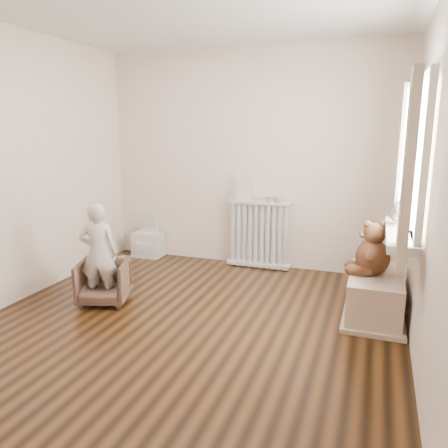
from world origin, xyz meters
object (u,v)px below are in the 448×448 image
(toy_vanity, at_px, (148,236))
(toy_bench, at_px, (375,295))
(armchair, at_px, (104,281))
(teddy_bear, at_px, (374,245))
(plush_cat, at_px, (400,212))
(child, at_px, (99,254))
(radiator, at_px, (259,236))

(toy_vanity, height_order, toy_bench, toy_vanity)
(armchair, height_order, teddy_bear, teddy_bear)
(toy_vanity, distance_m, toy_bench, 3.03)
(toy_bench, xyz_separation_m, plush_cat, (0.14, -0.14, 0.80))
(armchair, bearing_deg, plush_cat, -10.45)
(toy_vanity, relative_size, toy_bench, 0.69)
(child, xyz_separation_m, plush_cat, (2.64, 0.45, 0.49))
(toy_vanity, xyz_separation_m, plush_cat, (3.00, -1.13, 0.72))
(radiator, distance_m, toy_vanity, 1.51)
(toy_bench, height_order, teddy_bear, teddy_bear)
(radiator, xyz_separation_m, toy_vanity, (-1.50, -0.03, -0.11))
(armchair, bearing_deg, teddy_bear, -6.90)
(toy_vanity, xyz_separation_m, armchair, (0.37, -1.53, -0.06))
(child, relative_size, toy_bench, 1.14)
(armchair, relative_size, toy_bench, 0.55)
(armchair, relative_size, plush_cat, 1.82)
(armchair, relative_size, teddy_bear, 0.99)
(armchair, bearing_deg, toy_vanity, 84.36)
(radiator, distance_m, toy_bench, 1.71)
(radiator, xyz_separation_m, child, (-1.13, -1.61, 0.12))
(radiator, height_order, toy_bench, radiator)
(toy_bench, bearing_deg, radiator, 143.03)
(toy_vanity, relative_size, armchair, 1.26)
(toy_vanity, bearing_deg, armchair, -76.53)
(radiator, distance_m, child, 1.98)
(radiator, height_order, armchair, radiator)
(teddy_bear, height_order, plush_cat, plush_cat)
(toy_bench, xyz_separation_m, teddy_bear, (-0.04, -0.01, 0.47))
(toy_vanity, height_order, child, child)
(teddy_bear, bearing_deg, toy_vanity, 155.39)
(armchair, xyz_separation_m, toy_bench, (2.50, 0.54, -0.01))
(radiator, height_order, toy_vanity, radiator)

